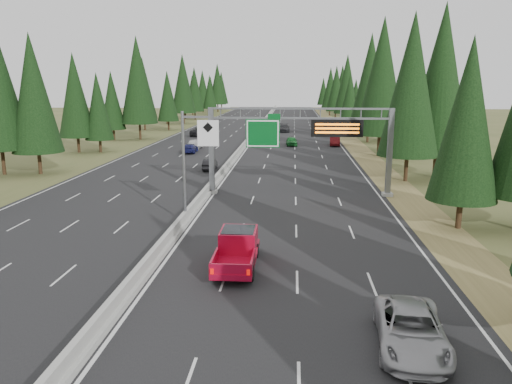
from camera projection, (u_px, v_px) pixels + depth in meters
road at (250, 140)px, 89.76m from camera, size 32.00×260.00×0.08m
shoulder_right at (350, 141)px, 88.48m from camera, size 3.60×260.00×0.06m
shoulder_left at (153, 139)px, 91.04m from camera, size 3.60×260.00×0.06m
median_barrier at (250, 138)px, 89.68m from camera, size 0.70×260.00×0.85m
sign_gantry at (307, 138)px, 44.04m from camera, size 16.75×0.98×7.80m
hov_sign_pole at (192, 159)px, 35.09m from camera, size 2.80×0.50×8.00m
tree_row_right at (396, 88)px, 67.28m from camera, size 11.98×239.35×18.90m
tree_row_left at (102, 91)px, 77.94m from camera, size 11.35×237.67×18.64m
silver_minivan at (411, 330)px, 18.82m from camera, size 2.98×5.61×1.50m
red_pickup at (238, 246)px, 27.51m from camera, size 2.10×5.89×1.92m
car_ahead_green at (292, 141)px, 81.11m from camera, size 1.98×4.38×1.46m
car_ahead_dkred at (335, 141)px, 81.06m from camera, size 1.88×4.67×1.51m
car_ahead_dkgrey at (284, 128)px, 104.58m from camera, size 2.52×5.70×1.63m
car_ahead_white at (264, 129)px, 102.74m from camera, size 2.53×5.03×1.36m
car_ahead_far at (274, 121)px, 125.52m from camera, size 2.03×4.28×1.41m
car_onc_near at (210, 164)px, 58.29m from camera, size 1.56×4.04×1.31m
car_onc_blue at (190, 148)px, 72.62m from camera, size 2.01×4.58×1.31m
car_onc_white at (195, 144)px, 77.04m from camera, size 2.13×4.69×1.56m
car_onc_far at (200, 132)px, 96.34m from camera, size 3.19×6.15×1.65m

